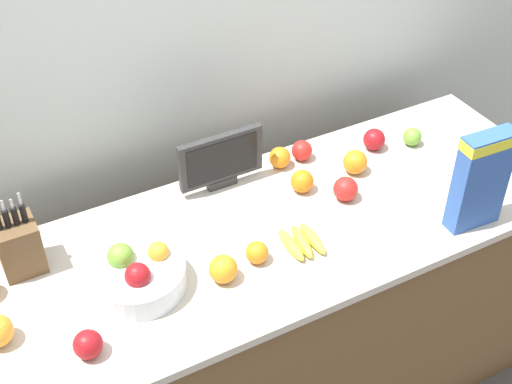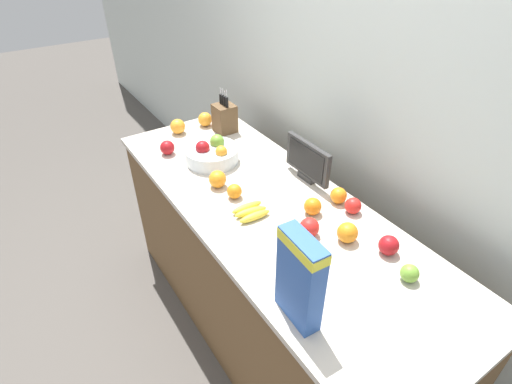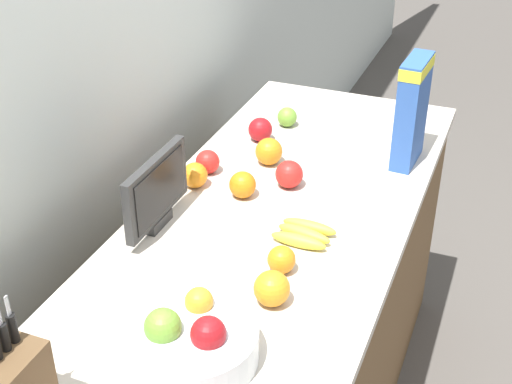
{
  "view_description": "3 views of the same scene",
  "coord_description": "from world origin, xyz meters",
  "px_view_note": "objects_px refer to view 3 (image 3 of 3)",
  "views": [
    {
      "loc": [
        -0.87,
        -1.46,
        2.41
      ],
      "look_at": [
        -0.06,
        0.04,
        1.03
      ],
      "focal_mm": 50.0,
      "sensor_mm": 36.0,
      "label": 1
    },
    {
      "loc": [
        1.19,
        -0.86,
        2.0
      ],
      "look_at": [
        -0.03,
        -0.05,
        0.97
      ],
      "focal_mm": 28.0,
      "sensor_mm": 36.0,
      "label": 2
    },
    {
      "loc": [
        -1.47,
        -0.57,
        1.96
      ],
      "look_at": [
        -0.01,
        0.01,
        1.02
      ],
      "focal_mm": 50.0,
      "sensor_mm": 36.0,
      "label": 3
    }
  ],
  "objects_px": {
    "orange_by_cereal": "(243,185)",
    "orange_near_bowl": "(281,260)",
    "cereal_box": "(412,107)",
    "apple_by_knife_block": "(260,130)",
    "apple_leftmost": "(208,162)",
    "apple_middle": "(289,174)",
    "orange_back_center": "(195,175)",
    "orange_mid_left": "(269,151)",
    "fruit_bowl": "(190,341)",
    "banana_bunch": "(304,234)",
    "orange_front_right": "(272,288)",
    "small_monitor": "(157,191)",
    "apple_rear": "(287,117)"
  },
  "relations": [
    {
      "from": "banana_bunch",
      "to": "apple_by_knife_block",
      "type": "xyz_separation_m",
      "value": [
        0.5,
        0.32,
        0.02
      ]
    },
    {
      "from": "orange_by_cereal",
      "to": "banana_bunch",
      "type": "bearing_deg",
      "value": -121.18
    },
    {
      "from": "orange_by_cereal",
      "to": "orange_near_bowl",
      "type": "relative_size",
      "value": 1.12
    },
    {
      "from": "orange_front_right",
      "to": "orange_back_center",
      "type": "bearing_deg",
      "value": 43.71
    },
    {
      "from": "orange_mid_left",
      "to": "apple_by_knife_block",
      "type": "bearing_deg",
      "value": 30.83
    },
    {
      "from": "apple_leftmost",
      "to": "apple_by_knife_block",
      "type": "relative_size",
      "value": 0.92
    },
    {
      "from": "fruit_bowl",
      "to": "orange_back_center",
      "type": "xyz_separation_m",
      "value": [
        0.65,
        0.31,
        -0.01
      ]
    },
    {
      "from": "small_monitor",
      "to": "orange_back_center",
      "type": "height_order",
      "value": "small_monitor"
    },
    {
      "from": "orange_back_center",
      "to": "orange_front_right",
      "type": "bearing_deg",
      "value": -136.29
    },
    {
      "from": "orange_mid_left",
      "to": "orange_back_center",
      "type": "relative_size",
      "value": 1.12
    },
    {
      "from": "orange_back_center",
      "to": "fruit_bowl",
      "type": "bearing_deg",
      "value": -154.72
    },
    {
      "from": "apple_middle",
      "to": "banana_bunch",
      "type": "bearing_deg",
      "value": -152.38
    },
    {
      "from": "apple_leftmost",
      "to": "apple_middle",
      "type": "relative_size",
      "value": 0.89
    },
    {
      "from": "apple_leftmost",
      "to": "apple_middle",
      "type": "bearing_deg",
      "value": -87.48
    },
    {
      "from": "cereal_box",
      "to": "apple_middle",
      "type": "relative_size",
      "value": 4.09
    },
    {
      "from": "apple_by_knife_block",
      "to": "apple_middle",
      "type": "relative_size",
      "value": 0.97
    },
    {
      "from": "apple_rear",
      "to": "apple_leftmost",
      "type": "bearing_deg",
      "value": 164.14
    },
    {
      "from": "banana_bunch",
      "to": "apple_leftmost",
      "type": "height_order",
      "value": "apple_leftmost"
    },
    {
      "from": "fruit_bowl",
      "to": "banana_bunch",
      "type": "xyz_separation_m",
      "value": [
        0.51,
        -0.08,
        -0.03
      ]
    },
    {
      "from": "cereal_box",
      "to": "apple_by_knife_block",
      "type": "xyz_separation_m",
      "value": [
        -0.04,
        0.48,
        -0.14
      ]
    },
    {
      "from": "small_monitor",
      "to": "orange_near_bowl",
      "type": "bearing_deg",
      "value": -100.19
    },
    {
      "from": "banana_bunch",
      "to": "orange_by_cereal",
      "type": "height_order",
      "value": "orange_by_cereal"
    },
    {
      "from": "apple_by_knife_block",
      "to": "orange_by_cereal",
      "type": "bearing_deg",
      "value": -166.55
    },
    {
      "from": "apple_leftmost",
      "to": "orange_by_cereal",
      "type": "bearing_deg",
      "value": -121.0
    },
    {
      "from": "banana_bunch",
      "to": "orange_by_cereal",
      "type": "distance_m",
      "value": 0.27
    },
    {
      "from": "orange_mid_left",
      "to": "orange_back_center",
      "type": "distance_m",
      "value": 0.26
    },
    {
      "from": "orange_mid_left",
      "to": "fruit_bowl",
      "type": "bearing_deg",
      "value": -169.86
    },
    {
      "from": "small_monitor",
      "to": "orange_near_bowl",
      "type": "height_order",
      "value": "small_monitor"
    },
    {
      "from": "apple_by_knife_block",
      "to": "orange_by_cereal",
      "type": "relative_size",
      "value": 1.02
    },
    {
      "from": "apple_middle",
      "to": "orange_front_right",
      "type": "height_order",
      "value": "orange_front_right"
    },
    {
      "from": "orange_back_center",
      "to": "orange_near_bowl",
      "type": "distance_m",
      "value": 0.48
    },
    {
      "from": "fruit_bowl",
      "to": "apple_rear",
      "type": "distance_m",
      "value": 1.16
    },
    {
      "from": "cereal_box",
      "to": "orange_back_center",
      "type": "bearing_deg",
      "value": 128.63
    },
    {
      "from": "apple_rear",
      "to": "apple_middle",
      "type": "distance_m",
      "value": 0.42
    },
    {
      "from": "orange_mid_left",
      "to": "orange_front_right",
      "type": "height_order",
      "value": "same"
    },
    {
      "from": "apple_by_knife_block",
      "to": "orange_back_center",
      "type": "distance_m",
      "value": 0.36
    },
    {
      "from": "fruit_bowl",
      "to": "apple_rear",
      "type": "xyz_separation_m",
      "value": [
        1.14,
        0.19,
        -0.01
      ]
    },
    {
      "from": "apple_by_knife_block",
      "to": "orange_near_bowl",
      "type": "bearing_deg",
      "value": -154.43
    },
    {
      "from": "fruit_bowl",
      "to": "orange_by_cereal",
      "type": "xyz_separation_m",
      "value": [
        0.65,
        0.15,
        -0.01
      ]
    },
    {
      "from": "banana_bunch",
      "to": "orange_front_right",
      "type": "height_order",
      "value": "orange_front_right"
    },
    {
      "from": "apple_by_knife_block",
      "to": "orange_by_cereal",
      "type": "xyz_separation_m",
      "value": [
        -0.36,
        -0.09,
        -0.0
      ]
    },
    {
      "from": "small_monitor",
      "to": "apple_leftmost",
      "type": "bearing_deg",
      "value": 0.8
    },
    {
      "from": "banana_bunch",
      "to": "orange_near_bowl",
      "type": "relative_size",
      "value": 2.26
    },
    {
      "from": "small_monitor",
      "to": "apple_by_knife_block",
      "type": "distance_m",
      "value": 0.59
    },
    {
      "from": "cereal_box",
      "to": "orange_front_right",
      "type": "relative_size",
      "value": 3.98
    },
    {
      "from": "fruit_bowl",
      "to": "orange_mid_left",
      "type": "bearing_deg",
      "value": 10.14
    },
    {
      "from": "small_monitor",
      "to": "banana_bunch",
      "type": "xyz_separation_m",
      "value": [
        0.09,
        -0.38,
        -0.09
      ]
    },
    {
      "from": "small_monitor",
      "to": "orange_back_center",
      "type": "relative_size",
      "value": 3.93
    },
    {
      "from": "apple_middle",
      "to": "orange_by_cereal",
      "type": "bearing_deg",
      "value": 134.67
    },
    {
      "from": "orange_near_bowl",
      "to": "banana_bunch",
      "type": "bearing_deg",
      "value": -2.91
    }
  ]
}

